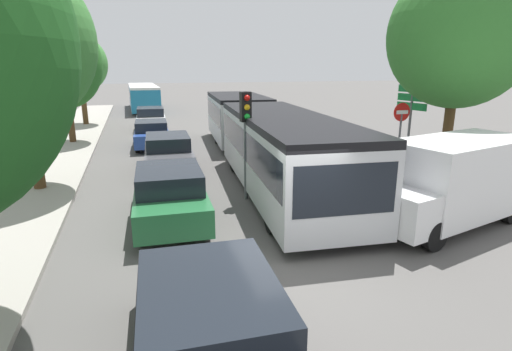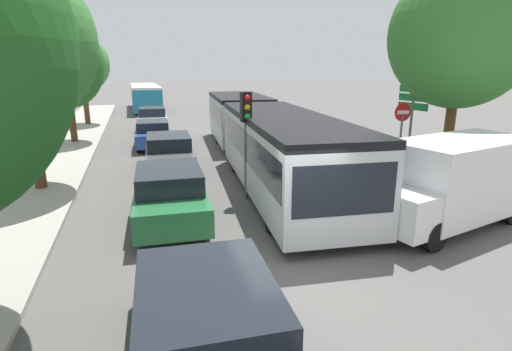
# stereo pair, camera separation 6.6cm
# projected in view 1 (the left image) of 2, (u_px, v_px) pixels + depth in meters

# --- Properties ---
(ground_plane) EXTENTS (200.00, 200.00, 0.00)m
(ground_plane) POSITION_uv_depth(u_px,v_px,m) (300.00, 281.00, 7.97)
(ground_plane) COLOR #565451
(kerb_strip_left) EXTENTS (3.20, 44.31, 0.14)m
(kerb_strip_left) POSITION_uv_depth(u_px,v_px,m) (67.00, 143.00, 21.93)
(kerb_strip_left) COLOR #9E998E
(kerb_strip_left) RESTS_ON ground
(articulated_bus) EXTENTS (4.25, 17.88, 2.63)m
(articulated_bus) POSITION_uv_depth(u_px,v_px,m) (259.00, 131.00, 16.75)
(articulated_bus) COLOR silver
(articulated_bus) RESTS_ON ground
(city_bus_rear) EXTENTS (2.65, 11.20, 2.40)m
(city_bus_rear) POSITION_uv_depth(u_px,v_px,m) (143.00, 96.00, 38.71)
(city_bus_rear) COLOR teal
(city_bus_rear) RESTS_ON ground
(queued_car_black) EXTENTS (2.06, 4.50, 1.54)m
(queued_car_black) POSITION_uv_depth(u_px,v_px,m) (210.00, 331.00, 5.25)
(queued_car_black) COLOR black
(queued_car_black) RESTS_ON ground
(queued_car_green) EXTENTS (2.02, 4.41, 1.51)m
(queued_car_green) POSITION_uv_depth(u_px,v_px,m) (170.00, 194.00, 10.92)
(queued_car_green) COLOR #236638
(queued_car_green) RESTS_ON ground
(queued_car_graphite) EXTENTS (2.00, 4.36, 1.49)m
(queued_car_graphite) POSITION_uv_depth(u_px,v_px,m) (168.00, 153.00, 16.23)
(queued_car_graphite) COLOR #47474C
(queued_car_graphite) RESTS_ON ground
(queued_car_blue) EXTENTS (1.89, 4.11, 1.41)m
(queued_car_blue) POSITION_uv_depth(u_px,v_px,m) (152.00, 134.00, 21.01)
(queued_car_blue) COLOR #284799
(queued_car_blue) RESTS_ON ground
(queued_car_white) EXTENTS (2.01, 4.39, 1.50)m
(queued_car_white) POSITION_uv_depth(u_px,v_px,m) (151.00, 118.00, 26.80)
(queued_car_white) COLOR white
(queued_car_white) RESTS_ON ground
(white_van) EXTENTS (5.32, 3.11, 2.31)m
(white_van) POSITION_uv_depth(u_px,v_px,m) (454.00, 179.00, 10.60)
(white_van) COLOR white
(white_van) RESTS_ON ground
(traffic_light) EXTENTS (0.33, 0.37, 3.40)m
(traffic_light) POSITION_uv_depth(u_px,v_px,m) (246.00, 122.00, 12.24)
(traffic_light) COLOR #56595E
(traffic_light) RESTS_ON ground
(no_entry_sign) EXTENTS (0.70, 0.08, 2.82)m
(no_entry_sign) POSITION_uv_depth(u_px,v_px,m) (400.00, 128.00, 15.26)
(no_entry_sign) COLOR #56595E
(no_entry_sign) RESTS_ON ground
(direction_sign_post) EXTENTS (0.36, 1.38, 3.60)m
(direction_sign_post) POSITION_uv_depth(u_px,v_px,m) (411.00, 108.00, 15.76)
(direction_sign_post) COLOR #56595E
(direction_sign_post) RESTS_ON ground
(tree_left_mid) EXTENTS (4.62, 4.62, 7.43)m
(tree_left_mid) POSITION_uv_depth(u_px,v_px,m) (19.00, 42.00, 12.37)
(tree_left_mid) COLOR #51381E
(tree_left_mid) RESTS_ON ground
(tree_left_far) EXTENTS (3.86, 3.86, 6.65)m
(tree_left_far) POSITION_uv_depth(u_px,v_px,m) (64.00, 66.00, 20.87)
(tree_left_far) COLOR #51381E
(tree_left_far) RESTS_ON ground
(tree_left_distant) EXTENTS (3.74, 3.74, 6.27)m
(tree_left_distant) POSITION_uv_depth(u_px,v_px,m) (79.00, 64.00, 27.62)
(tree_left_distant) COLOR #51381E
(tree_left_distant) RESTS_ON ground
(tree_right_near) EXTENTS (4.95, 4.95, 7.73)m
(tree_right_near) POSITION_uv_depth(u_px,v_px,m) (460.00, 36.00, 13.98)
(tree_right_near) COLOR #51381E
(tree_right_near) RESTS_ON ground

